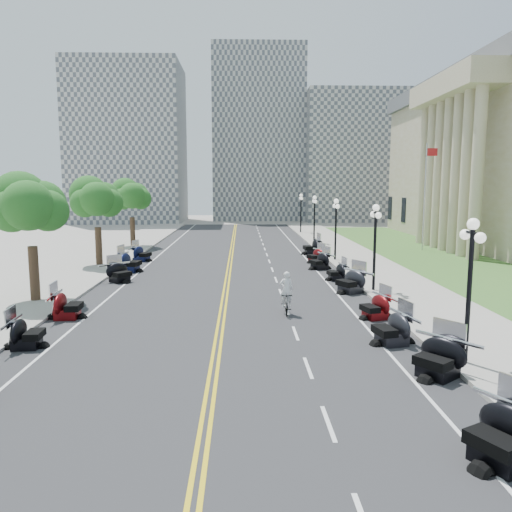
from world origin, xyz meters
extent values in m
plane|color=gray|center=(0.00, 0.00, 0.00)|extent=(160.00, 160.00, 0.00)
cube|color=#333335|center=(0.00, 10.00, 0.00)|extent=(16.00, 90.00, 0.01)
cube|color=yellow|center=(-0.12, 10.00, 0.01)|extent=(0.12, 90.00, 0.00)
cube|color=yellow|center=(0.12, 10.00, 0.01)|extent=(0.12, 90.00, 0.00)
cube|color=white|center=(6.40, 10.00, 0.01)|extent=(0.12, 90.00, 0.00)
cube|color=white|center=(-6.40, 10.00, 0.01)|extent=(0.12, 90.00, 0.00)
cube|color=white|center=(3.20, -12.00, 0.01)|extent=(0.12, 2.00, 0.00)
cube|color=white|center=(3.20, -8.00, 0.01)|extent=(0.12, 2.00, 0.00)
cube|color=white|center=(3.20, -4.00, 0.01)|extent=(0.12, 2.00, 0.00)
cube|color=white|center=(3.20, 0.00, 0.01)|extent=(0.12, 2.00, 0.00)
cube|color=white|center=(3.20, 4.00, 0.01)|extent=(0.12, 2.00, 0.00)
cube|color=white|center=(3.20, 8.00, 0.01)|extent=(0.12, 2.00, 0.00)
cube|color=white|center=(3.20, 12.00, 0.01)|extent=(0.12, 2.00, 0.00)
cube|color=white|center=(3.20, 16.00, 0.01)|extent=(0.12, 2.00, 0.00)
cube|color=white|center=(3.20, 20.00, 0.01)|extent=(0.12, 2.00, 0.00)
cube|color=white|center=(3.20, 24.00, 0.01)|extent=(0.12, 2.00, 0.00)
cube|color=white|center=(3.20, 28.00, 0.01)|extent=(0.12, 2.00, 0.00)
cube|color=white|center=(3.20, 32.00, 0.01)|extent=(0.12, 2.00, 0.00)
cube|color=white|center=(3.20, 36.00, 0.01)|extent=(0.12, 2.00, 0.00)
cube|color=white|center=(3.20, 40.00, 0.01)|extent=(0.12, 2.00, 0.00)
cube|color=white|center=(3.20, 44.00, 0.01)|extent=(0.12, 2.00, 0.00)
cube|color=white|center=(3.20, 48.00, 0.01)|extent=(0.12, 2.00, 0.00)
cube|color=white|center=(3.20, 52.00, 0.01)|extent=(0.12, 2.00, 0.00)
cube|color=#9E9991|center=(10.50, 10.00, 0.07)|extent=(5.00, 90.00, 0.15)
cube|color=#9E9991|center=(-10.50, 10.00, 0.07)|extent=(5.00, 90.00, 0.15)
cube|color=#356023|center=(17.50, 18.00, 0.05)|extent=(9.00, 60.00, 0.10)
cube|color=gray|center=(-18.00, 62.00, 13.00)|extent=(18.00, 14.00, 26.00)
cube|color=gray|center=(4.00, 68.00, 15.00)|extent=(16.00, 12.00, 30.00)
cube|color=gray|center=(22.00, 65.00, 11.00)|extent=(20.00, 14.00, 22.00)
imported|color=#A51414|center=(3.09, -0.84, 0.54)|extent=(0.57, 1.81, 1.08)
imported|color=white|center=(3.09, -0.84, 1.95)|extent=(0.64, 0.42, 1.74)
camera|label=1|loc=(0.96, -24.21, 6.16)|focal=35.00mm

